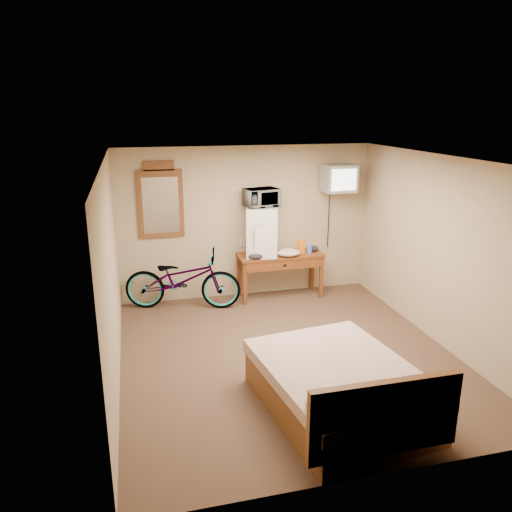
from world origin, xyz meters
name	(u,v)px	position (x,y,z in m)	size (l,w,h in m)	color
room	(289,263)	(0.00, 0.00, 1.25)	(4.60, 4.64, 2.50)	#473423
desk	(281,261)	(0.51, 2.00, 0.63)	(1.41, 0.55, 0.75)	brown
mini_fridge	(261,231)	(0.18, 2.03, 1.15)	(0.59, 0.57, 0.81)	white
microwave	(261,198)	(0.18, 2.03, 1.70)	(0.52, 0.36, 0.29)	white
snack_bag	(301,247)	(0.85, 1.98, 0.87)	(0.12, 0.07, 0.23)	orange
blue_cup	(309,249)	(0.99, 1.96, 0.82)	(0.08, 0.08, 0.15)	#4475E9
cloth_cream	(289,253)	(0.60, 1.88, 0.81)	(0.38, 0.29, 0.12)	beige
cloth_dark_a	(256,256)	(0.05, 1.86, 0.80)	(0.27, 0.20, 0.10)	black
cloth_dark_b	(313,248)	(1.09, 2.06, 0.80)	(0.20, 0.17, 0.09)	black
crt_television	(339,178)	(1.48, 2.02, 1.97)	(0.52, 0.60, 0.44)	black
wall_mirror	(160,201)	(-1.38, 2.27, 1.67)	(0.71, 0.04, 1.20)	brown
bicycle	(183,279)	(-1.13, 1.93, 0.48)	(0.64, 1.82, 0.96)	black
bed	(342,389)	(0.14, -1.38, 0.30)	(1.66, 2.06, 0.90)	brown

